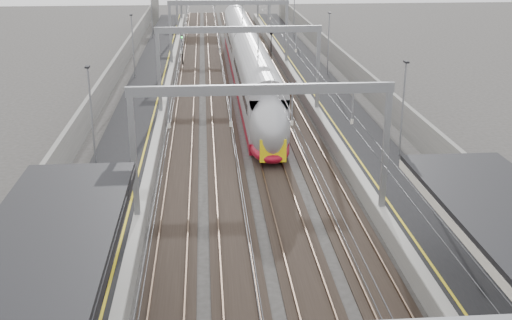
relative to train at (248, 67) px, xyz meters
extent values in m
cube|color=black|center=(-9.50, -8.48, -1.61)|extent=(4.00, 120.00, 1.00)
cube|color=black|center=(6.50, -8.48, -1.61)|extent=(4.00, 120.00, 1.00)
cube|color=black|center=(-6.00, -8.48, -2.07)|extent=(2.40, 140.00, 0.08)
cube|color=brown|center=(-6.72, -8.48, -1.98)|extent=(0.07, 140.00, 0.14)
cube|color=brown|center=(-5.28, -8.48, -1.98)|extent=(0.07, 140.00, 0.14)
cube|color=black|center=(-3.00, -8.48, -2.07)|extent=(2.40, 140.00, 0.08)
cube|color=brown|center=(-3.72, -8.48, -1.98)|extent=(0.07, 140.00, 0.14)
cube|color=brown|center=(-2.28, -8.48, -1.98)|extent=(0.07, 140.00, 0.14)
cube|color=black|center=(0.00, -8.48, -2.07)|extent=(2.40, 140.00, 0.08)
cube|color=brown|center=(-0.72, -8.48, -1.98)|extent=(0.07, 140.00, 0.14)
cube|color=brown|center=(0.72, -8.48, -1.98)|extent=(0.07, 140.00, 0.14)
cube|color=black|center=(3.00, -8.48, -2.07)|extent=(2.40, 140.00, 0.08)
cube|color=brown|center=(2.28, -8.48, -1.98)|extent=(0.07, 140.00, 0.14)
cube|color=brown|center=(3.72, -8.48, -1.98)|extent=(0.07, 140.00, 0.14)
cube|color=gray|center=(-7.80, -31.48, 2.19)|extent=(0.28, 0.28, 6.60)
cube|color=gray|center=(4.80, -31.48, 2.19)|extent=(0.28, 0.28, 6.60)
cube|color=gray|center=(-1.50, -31.48, 5.24)|extent=(13.00, 0.25, 0.50)
cube|color=gray|center=(-7.80, -11.48, 2.19)|extent=(0.28, 0.28, 6.60)
cube|color=gray|center=(4.80, -11.48, 2.19)|extent=(0.28, 0.28, 6.60)
cube|color=gray|center=(-1.50, -11.48, 5.24)|extent=(13.00, 0.25, 0.50)
cube|color=gray|center=(-7.80, 8.52, 2.19)|extent=(0.28, 0.28, 6.60)
cube|color=gray|center=(4.80, 8.52, 2.19)|extent=(0.28, 0.28, 6.60)
cube|color=gray|center=(-1.50, 8.52, 5.24)|extent=(13.00, 0.25, 0.50)
cube|color=gray|center=(-7.80, 28.52, 2.19)|extent=(0.28, 0.28, 6.60)
cube|color=gray|center=(4.80, 28.52, 2.19)|extent=(0.28, 0.28, 6.60)
cylinder|color=#262628|center=(-6.00, -3.48, 3.39)|extent=(0.03, 140.00, 0.03)
cylinder|color=#262628|center=(-3.00, -3.48, 3.39)|extent=(0.03, 140.00, 0.03)
cylinder|color=#262628|center=(0.00, -3.48, 3.39)|extent=(0.03, 140.00, 0.03)
cylinder|color=#262628|center=(3.00, -3.48, 3.39)|extent=(0.03, 140.00, 0.03)
cylinder|color=black|center=(-11.20, -39.48, 0.89)|extent=(0.20, 0.20, 4.00)
cube|color=slate|center=(-12.00, 46.52, 0.99)|extent=(1.00, 2.20, 6.20)
cube|color=slate|center=(9.00, 46.52, 0.99)|extent=(1.00, 2.20, 6.20)
cube|color=slate|center=(-12.70, -8.48, -0.51)|extent=(0.30, 120.00, 3.20)
cube|color=slate|center=(9.70, -8.48, -0.51)|extent=(0.30, 120.00, 3.20)
cube|color=maroon|center=(0.00, -9.10, -1.51)|extent=(2.72, 23.16, 0.81)
cube|color=#A1A2A7|center=(0.00, -9.10, 0.41)|extent=(2.72, 23.16, 3.02)
cube|color=black|center=(0.00, -17.20, -1.83)|extent=(2.01, 2.42, 0.50)
cube|color=maroon|center=(0.00, 14.47, -1.51)|extent=(2.72, 23.16, 0.81)
cube|color=#A1A2A7|center=(0.00, 14.47, 0.41)|extent=(2.72, 23.16, 3.02)
cube|color=black|center=(0.00, 6.36, -1.83)|extent=(2.01, 2.42, 0.50)
ellipsoid|color=#A1A2A7|center=(0.00, -20.88, 0.11)|extent=(2.72, 5.24, 4.23)
cube|color=yellow|center=(0.00, -23.04, -0.80)|extent=(1.71, 0.12, 1.51)
cube|color=black|center=(0.00, -22.59, 0.71)|extent=(1.61, 0.58, 0.95)
cylinder|color=black|center=(-6.70, 11.72, -0.61)|extent=(0.12, 0.12, 3.00)
cube|color=black|center=(-6.70, 11.72, 0.99)|extent=(0.32, 0.22, 0.75)
sphere|color=#0CE526|center=(-6.70, 11.59, 1.14)|extent=(0.16, 0.16, 0.16)
cylinder|color=black|center=(1.70, 9.46, -0.61)|extent=(0.12, 0.12, 3.00)
cube|color=black|center=(1.70, 9.46, 0.99)|extent=(0.32, 0.22, 0.75)
sphere|color=red|center=(1.70, 9.33, 1.14)|extent=(0.16, 0.16, 0.16)
cylinder|color=black|center=(3.90, 16.13, -0.61)|extent=(0.12, 0.12, 3.00)
cube|color=black|center=(3.90, 16.13, 0.99)|extent=(0.32, 0.22, 0.75)
sphere|color=red|center=(3.90, 16.00, 1.14)|extent=(0.16, 0.16, 0.16)
camera|label=1|loc=(-4.19, -61.52, 12.42)|focal=45.00mm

